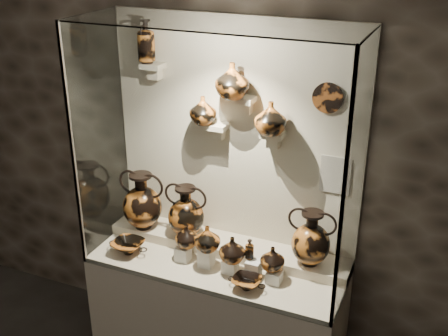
% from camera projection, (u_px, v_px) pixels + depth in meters
% --- Properties ---
extents(wall_back, '(5.00, 0.02, 3.20)m').
position_uv_depth(wall_back, '(236.00, 139.00, 3.68)').
color(wall_back, '#2C231B').
rests_on(wall_back, ground).
extents(plinth, '(1.70, 0.60, 0.80)m').
position_uv_depth(plinth, '(217.00, 315.00, 3.89)').
color(plinth, beige).
rests_on(plinth, floor).
extents(front_tier, '(1.68, 0.58, 0.03)m').
position_uv_depth(front_tier, '(217.00, 265.00, 3.72)').
color(front_tier, beige).
rests_on(front_tier, plinth).
extents(rear_tier, '(1.70, 0.25, 0.10)m').
position_uv_depth(rear_tier, '(227.00, 247.00, 3.86)').
color(rear_tier, beige).
rests_on(rear_tier, plinth).
extents(back_panel, '(1.70, 0.03, 1.60)m').
position_uv_depth(back_panel, '(236.00, 139.00, 3.67)').
color(back_panel, beige).
rests_on(back_panel, plinth).
extents(glass_front, '(1.70, 0.01, 1.60)m').
position_uv_depth(glass_front, '(194.00, 175.00, 3.16)').
color(glass_front, white).
rests_on(glass_front, plinth).
extents(glass_left, '(0.01, 0.60, 1.60)m').
position_uv_depth(glass_left, '(99.00, 136.00, 3.71)').
color(glass_left, white).
rests_on(glass_left, plinth).
extents(glass_right, '(0.01, 0.60, 1.60)m').
position_uv_depth(glass_right, '(355.00, 179.00, 3.10)').
color(glass_right, white).
rests_on(glass_right, plinth).
extents(glass_top, '(1.70, 0.60, 0.01)m').
position_uv_depth(glass_top, '(215.00, 23.00, 3.08)').
color(glass_top, white).
rests_on(glass_top, back_panel).
extents(frame_post_left, '(0.02, 0.02, 1.60)m').
position_uv_depth(frame_post_left, '(73.00, 152.00, 3.47)').
color(frame_post_left, gray).
rests_on(frame_post_left, plinth).
extents(frame_post_right, '(0.02, 0.02, 1.60)m').
position_uv_depth(frame_post_right, '(343.00, 201.00, 2.86)').
color(frame_post_right, gray).
rests_on(frame_post_right, plinth).
extents(pedestal_a, '(0.09, 0.09, 0.10)m').
position_uv_depth(pedestal_a, '(183.00, 253.00, 3.74)').
color(pedestal_a, silver).
rests_on(pedestal_a, front_tier).
extents(pedestal_b, '(0.09, 0.09, 0.13)m').
position_uv_depth(pedestal_b, '(206.00, 257.00, 3.67)').
color(pedestal_b, silver).
rests_on(pedestal_b, front_tier).
extents(pedestal_c, '(0.09, 0.09, 0.09)m').
position_uv_depth(pedestal_c, '(230.00, 265.00, 3.62)').
color(pedestal_c, silver).
rests_on(pedestal_c, front_tier).
extents(pedestal_d, '(0.09, 0.09, 0.12)m').
position_uv_depth(pedestal_d, '(254.00, 269.00, 3.55)').
color(pedestal_d, silver).
rests_on(pedestal_d, front_tier).
extents(pedestal_e, '(0.09, 0.09, 0.08)m').
position_uv_depth(pedestal_e, '(274.00, 277.00, 3.51)').
color(pedestal_e, silver).
rests_on(pedestal_e, front_tier).
extents(bracket_ul, '(0.14, 0.12, 0.04)m').
position_uv_depth(bracket_ul, '(153.00, 66.00, 3.63)').
color(bracket_ul, beige).
rests_on(bracket_ul, back_panel).
extents(bracket_ca, '(0.14, 0.12, 0.04)m').
position_uv_depth(bracket_ca, '(217.00, 126.00, 3.60)').
color(bracket_ca, beige).
rests_on(bracket_ca, back_panel).
extents(bracket_cb, '(0.10, 0.12, 0.04)m').
position_uv_depth(bracket_cb, '(246.00, 100.00, 3.45)').
color(bracket_cb, beige).
rests_on(bracket_cb, back_panel).
extents(bracket_cc, '(0.14, 0.12, 0.04)m').
position_uv_depth(bracket_cc, '(273.00, 134.00, 3.47)').
color(bracket_cc, beige).
rests_on(bracket_cc, back_panel).
extents(amphora_left, '(0.39, 0.39, 0.42)m').
position_uv_depth(amphora_left, '(142.00, 201.00, 3.94)').
color(amphora_left, '#A35B1F').
rests_on(amphora_left, rear_tier).
extents(amphora_mid, '(0.31, 0.31, 0.37)m').
position_uv_depth(amphora_mid, '(186.00, 211.00, 3.84)').
color(amphora_mid, '#A9591D').
rests_on(amphora_mid, rear_tier).
extents(amphora_right, '(0.36, 0.36, 0.37)m').
position_uv_depth(amphora_right, '(311.00, 238.00, 3.52)').
color(amphora_right, '#A35B1F').
rests_on(amphora_right, rear_tier).
extents(jug_a, '(0.18, 0.18, 0.16)m').
position_uv_depth(jug_a, '(187.00, 236.00, 3.69)').
color(jug_a, '#A35B1F').
rests_on(jug_a, pedestal_a).
extents(jug_b, '(0.19, 0.19, 0.18)m').
position_uv_depth(jug_b, '(207.00, 238.00, 3.59)').
color(jug_b, '#A9591D').
rests_on(jug_b, pedestal_b).
extents(jug_c, '(0.17, 0.17, 0.18)m').
position_uv_depth(jug_c, '(232.00, 249.00, 3.54)').
color(jug_c, '#A35B1F').
rests_on(jug_c, pedestal_c).
extents(jug_e, '(0.19, 0.19, 0.16)m').
position_uv_depth(jug_e, '(273.00, 258.00, 3.48)').
color(jug_e, '#A35B1F').
rests_on(jug_e, pedestal_e).
extents(lekythos_small, '(0.08, 0.08, 0.15)m').
position_uv_depth(lekythos_small, '(250.00, 248.00, 3.52)').
color(lekythos_small, '#A9591D').
rests_on(lekythos_small, pedestal_d).
extents(kylix_left, '(0.30, 0.27, 0.11)m').
position_uv_depth(kylix_left, '(128.00, 246.00, 3.81)').
color(kylix_left, '#A9591D').
rests_on(kylix_left, front_tier).
extents(kylix_right, '(0.28, 0.25, 0.09)m').
position_uv_depth(kylix_right, '(247.00, 282.00, 3.44)').
color(kylix_right, '#A35B1F').
rests_on(kylix_right, front_tier).
extents(lekythos_tall, '(0.12, 0.12, 0.31)m').
position_uv_depth(lekythos_tall, '(146.00, 39.00, 3.56)').
color(lekythos_tall, '#A35B1F').
rests_on(lekythos_tall, bracket_ul).
extents(ovoid_vase_a, '(0.23, 0.23, 0.18)m').
position_uv_depth(ovoid_vase_a, '(203.00, 110.00, 3.56)').
color(ovoid_vase_a, '#A9591D').
rests_on(ovoid_vase_a, bracket_ca).
extents(ovoid_vase_b, '(0.28, 0.28, 0.22)m').
position_uv_depth(ovoid_vase_b, '(232.00, 81.00, 3.38)').
color(ovoid_vase_b, '#A9591D').
rests_on(ovoid_vase_b, bracket_cb).
extents(ovoid_vase_c, '(0.25, 0.25, 0.21)m').
position_uv_depth(ovoid_vase_c, '(271.00, 118.00, 3.38)').
color(ovoid_vase_c, '#A9591D').
rests_on(ovoid_vase_c, bracket_cc).
extents(wall_plate, '(0.18, 0.02, 0.18)m').
position_uv_depth(wall_plate, '(328.00, 98.00, 3.29)').
color(wall_plate, brown).
rests_on(wall_plate, back_panel).
extents(info_placard, '(0.18, 0.01, 0.24)m').
position_uv_depth(info_placard, '(335.00, 175.00, 3.46)').
color(info_placard, beige).
rests_on(info_placard, back_panel).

